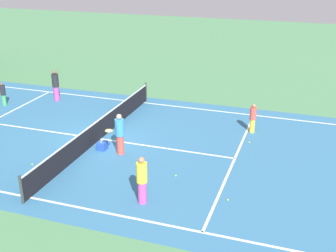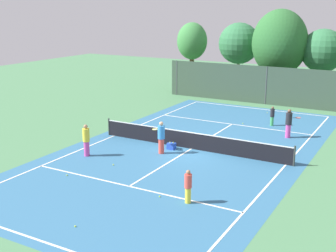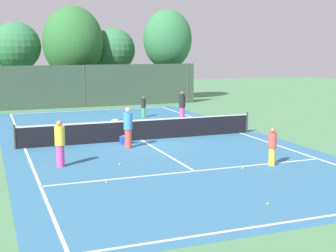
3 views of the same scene
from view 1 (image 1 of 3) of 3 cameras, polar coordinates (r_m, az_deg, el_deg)
ground_plane at (r=20.55m, az=-8.95°, el=-1.71°), size 80.00×80.00×0.00m
court_surface at (r=20.55m, az=-8.95°, el=-1.71°), size 13.00×25.00×0.01m
tennis_net at (r=20.35m, az=-9.03°, el=-0.40°), size 11.90×0.10×1.10m
player_0 at (r=26.26m, az=-21.02°, el=4.02°), size 0.29×0.29×1.35m
player_1 at (r=14.98m, az=-3.48°, el=-7.12°), size 0.38×0.38×1.79m
player_2 at (r=18.60m, az=-6.44°, el=-1.01°), size 0.96×0.65×1.84m
player_3 at (r=26.14m, az=-14.68°, el=5.29°), size 0.90×0.79×1.84m
player_4 at (r=21.18m, az=11.18°, el=1.07°), size 0.31×0.31×1.47m
ball_crate at (r=19.42m, az=-8.72°, el=-2.58°), size 0.45×0.38×0.43m
tennis_ball_1 at (r=15.65m, az=7.94°, el=-9.68°), size 0.07×0.07×0.07m
tennis_ball_2 at (r=20.19m, az=-13.45°, el=-2.42°), size 0.07×0.07×0.07m
tennis_ball_3 at (r=20.15m, az=-10.73°, el=-2.24°), size 0.07×0.07×0.07m
tennis_ball_4 at (r=20.23m, az=10.73°, el=-2.14°), size 0.07×0.07×0.07m
tennis_ball_5 at (r=18.75m, az=-17.57°, el=-4.88°), size 0.07×0.07×0.07m
tennis_ball_9 at (r=17.04m, az=1.04°, el=-6.59°), size 0.07×0.07×0.07m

